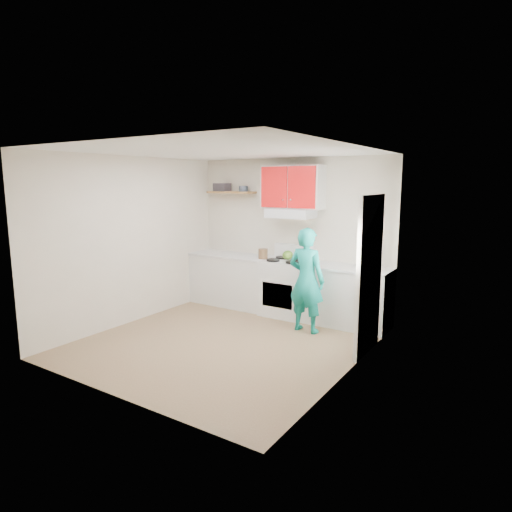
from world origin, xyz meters
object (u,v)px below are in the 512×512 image
Objects in this scene: stove at (287,288)px; tin at (243,189)px; crock at (263,254)px; person at (306,280)px; kettle at (288,255)px.

tin reaches higher than stove.
crock is at bearing -22.50° from tin.
stove is at bearing -38.58° from person.
crock is at bearing -22.62° from person.
person reaches higher than kettle.
tin is 1.44m from kettle.
person is at bearing -24.61° from tin.
person is (1.07, -0.52, -0.22)m from crock.
tin reaches higher than crock.
stove is 0.69m from crock.
crock is (-0.43, -0.05, 0.53)m from stove.
crock reaches higher than kettle.
stove is 0.55m from kettle.
tin is at bearing -21.56° from person.
person is at bearing -25.67° from crock.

